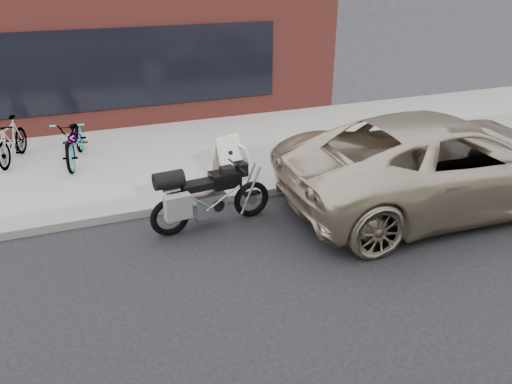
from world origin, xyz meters
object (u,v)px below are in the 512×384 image
motorcycle (204,196)px  bicycle_front (74,140)px  sandwich_sign (227,158)px  bicycle_rear (11,141)px  minivan (444,162)px

motorcycle → bicycle_front: 4.09m
motorcycle → sandwich_sign: bearing=53.5°
bicycle_front → sandwich_sign: bicycle_front is taller
sandwich_sign → motorcycle: bearing=-143.2°
bicycle_front → bicycle_rear: 1.39m
minivan → bicycle_front: 7.61m
motorcycle → bicycle_rear: (-3.21, 4.13, 0.04)m
minivan → bicycle_rear: size_ratio=3.81×
motorcycle → bicycle_rear: size_ratio=1.36×
motorcycle → minivan: 4.44m
bicycle_front → bicycle_rear: bearing=168.5°
motorcycle → sandwich_sign: (0.91, 1.54, 0.01)m
bicycle_front → bicycle_rear: (-1.29, 0.52, -0.03)m
minivan → sandwich_sign: size_ratio=6.72×
motorcycle → bicycle_front: motorcycle is taller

